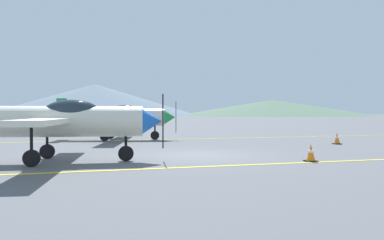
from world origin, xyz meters
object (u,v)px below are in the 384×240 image
Objects in this scene: airplane_mid at (116,117)px; traffic_cone_front at (311,153)px; traffic_cone_side at (337,138)px; airplane_near at (54,120)px.

traffic_cone_front is (5.36, -11.84, -1.08)m from airplane_mid.
airplane_mid is 12.24m from traffic_cone_side.
airplane_near reaches higher than traffic_cone_side.
traffic_cone_side is at bearing -30.15° from airplane_mid.
airplane_mid is 13.65× the size of traffic_cone_side.
airplane_near reaches higher than traffic_cone_front.
airplane_near and airplane_mid have the same top height.
airplane_near is at bearing -105.82° from airplane_mid.
airplane_mid is (2.76, 9.73, 0.00)m from airplane_near.
traffic_cone_front is (8.12, -2.11, -1.08)m from airplane_near.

